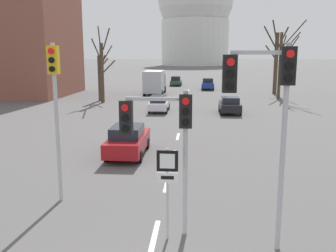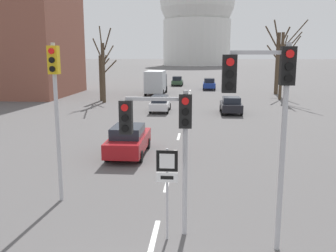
# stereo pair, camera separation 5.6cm
# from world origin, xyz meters

# --- Properties ---
(lane_stripe_0) EXTENTS (0.16, 2.00, 0.01)m
(lane_stripe_0) POSITION_xyz_m (0.00, 3.67, 0.00)
(lane_stripe_0) COLOR silver
(lane_stripe_0) RESTS_ON ground_plane
(lane_stripe_1) EXTENTS (0.16, 2.00, 0.01)m
(lane_stripe_1) POSITION_xyz_m (0.00, 8.17, 0.00)
(lane_stripe_1) COLOR silver
(lane_stripe_1) RESTS_ON ground_plane
(lane_stripe_2) EXTENTS (0.16, 2.00, 0.01)m
(lane_stripe_2) POSITION_xyz_m (0.00, 12.67, 0.00)
(lane_stripe_2) COLOR silver
(lane_stripe_2) RESTS_ON ground_plane
(lane_stripe_3) EXTENTS (0.16, 2.00, 0.01)m
(lane_stripe_3) POSITION_xyz_m (0.00, 17.17, 0.00)
(lane_stripe_3) COLOR silver
(lane_stripe_3) RESTS_ON ground_plane
(lane_stripe_4) EXTENTS (0.16, 2.00, 0.01)m
(lane_stripe_4) POSITION_xyz_m (0.00, 21.67, 0.00)
(lane_stripe_4) COLOR silver
(lane_stripe_4) RESTS_ON ground_plane
(lane_stripe_5) EXTENTS (0.16, 2.00, 0.01)m
(lane_stripe_5) POSITION_xyz_m (0.00, 26.17, 0.00)
(lane_stripe_5) COLOR silver
(lane_stripe_5) RESTS_ON ground_plane
(lane_stripe_6) EXTENTS (0.16, 2.00, 0.01)m
(lane_stripe_6) POSITION_xyz_m (0.00, 30.67, 0.00)
(lane_stripe_6) COLOR silver
(lane_stripe_6) RESTS_ON ground_plane
(lane_stripe_7) EXTENTS (0.16, 2.00, 0.01)m
(lane_stripe_7) POSITION_xyz_m (0.00, 35.17, 0.00)
(lane_stripe_7) COLOR silver
(lane_stripe_7) RESTS_ON ground_plane
(lane_stripe_8) EXTENTS (0.16, 2.00, 0.01)m
(lane_stripe_8) POSITION_xyz_m (0.00, 39.67, 0.00)
(lane_stripe_8) COLOR silver
(lane_stripe_8) RESTS_ON ground_plane
(lane_stripe_9) EXTENTS (0.16, 2.00, 0.01)m
(lane_stripe_9) POSITION_xyz_m (0.00, 44.17, 0.00)
(lane_stripe_9) COLOR silver
(lane_stripe_9) RESTS_ON ground_plane
(lane_stripe_10) EXTENTS (0.16, 2.00, 0.01)m
(lane_stripe_10) POSITION_xyz_m (0.00, 48.67, 0.00)
(lane_stripe_10) COLOR silver
(lane_stripe_10) RESTS_ON ground_plane
(traffic_signal_centre_tall) EXTENTS (2.05, 0.34, 4.28)m
(traffic_signal_centre_tall) POSITION_xyz_m (0.26, 3.86, 3.23)
(traffic_signal_centre_tall) COLOR #B2B2B7
(traffic_signal_centre_tall) RESTS_ON ground_plane
(traffic_signal_near_left) EXTENTS (0.36, 0.34, 5.65)m
(traffic_signal_near_left) POSITION_xyz_m (-3.72, 6.11, 3.91)
(traffic_signal_near_left) COLOR #B2B2B7
(traffic_signal_near_left) RESTS_ON ground_plane
(traffic_signal_near_right) EXTENTS (1.80, 0.34, 5.56)m
(traffic_signal_near_right) POSITION_xyz_m (2.97, 3.18, 4.21)
(traffic_signal_near_right) COLOR #B2B2B7
(traffic_signal_near_right) RESTS_ON ground_plane
(route_sign_post) EXTENTS (0.60, 0.08, 2.70)m
(route_sign_post) POSITION_xyz_m (0.39, 3.48, 1.85)
(route_sign_post) COLOR #B2B2B7
(route_sign_post) RESTS_ON ground_plane
(sedan_near_left) EXTENTS (1.73, 4.24, 1.52)m
(sedan_near_left) POSITION_xyz_m (-2.29, 27.79, 0.77)
(sedan_near_left) COLOR silver
(sedan_near_left) RESTS_ON ground_plane
(sedan_near_right) EXTENTS (1.84, 4.14, 1.70)m
(sedan_near_right) POSITION_xyz_m (2.81, 50.09, 0.86)
(sedan_near_right) COLOR navy
(sedan_near_right) RESTS_ON ground_plane
(sedan_mid_centre) EXTENTS (1.86, 3.87, 1.50)m
(sedan_mid_centre) POSITION_xyz_m (4.17, 27.18, 0.76)
(sedan_mid_centre) COLOR black
(sedan_mid_centre) RESTS_ON ground_plane
(sedan_far_left) EXTENTS (1.86, 4.16, 1.57)m
(sedan_far_left) POSITION_xyz_m (-2.36, 56.91, 0.79)
(sedan_far_left) COLOR #2D4C33
(sedan_far_left) RESTS_ON ground_plane
(sedan_far_right) EXTENTS (1.87, 4.50, 1.60)m
(sedan_far_right) POSITION_xyz_m (-2.41, 12.48, 0.81)
(sedan_far_right) COLOR maroon
(sedan_far_right) RESTS_ON ground_plane
(delivery_truck) EXTENTS (2.44, 7.20, 3.14)m
(delivery_truck) POSITION_xyz_m (-4.35, 42.56, 1.70)
(delivery_truck) COLOR #333842
(delivery_truck) RESTS_ON ground_plane
(bare_tree_left_near) EXTENTS (2.33, 4.73, 8.31)m
(bare_tree_left_near) POSITION_xyz_m (-9.10, 33.85, 3.79)
(bare_tree_left_near) COLOR #473828
(bare_tree_left_near) RESTS_ON ground_plane
(bare_tree_right_near) EXTENTS (2.21, 2.87, 8.91)m
(bare_tree_right_near) POSITION_xyz_m (10.89, 38.02, 4.35)
(bare_tree_right_near) COLOR #473828
(bare_tree_right_near) RESTS_ON ground_plane
(bare_tree_left_far) EXTENTS (2.28, 1.67, 5.19)m
(bare_tree_left_far) POSITION_xyz_m (-9.74, 35.46, 2.75)
(bare_tree_left_far) COLOR #473828
(bare_tree_left_far) RESTS_ON ground_plane
(bare_tree_right_far) EXTENTS (3.24, 4.08, 9.47)m
(bare_tree_right_far) POSITION_xyz_m (11.47, 44.32, 4.55)
(bare_tree_right_far) COLOR #473828
(bare_tree_right_far) RESTS_ON ground_plane
(capitol_dome) EXTENTS (34.67, 34.67, 48.96)m
(capitol_dome) POSITION_xyz_m (0.00, 173.03, 23.85)
(capitol_dome) COLOR silver
(capitol_dome) RESTS_ON ground_plane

